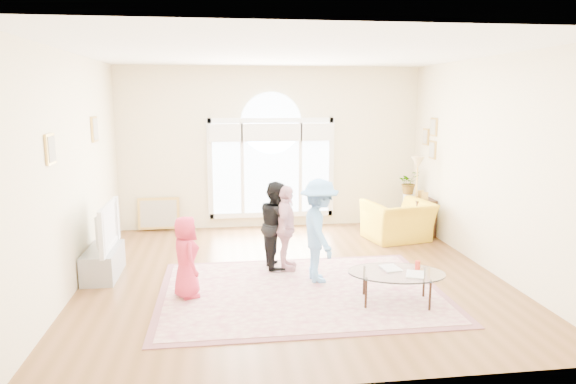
{
  "coord_description": "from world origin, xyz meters",
  "views": [
    {
      "loc": [
        -1.0,
        -7.2,
        2.59
      ],
      "look_at": [
        -0.01,
        0.3,
        1.2
      ],
      "focal_mm": 32.0,
      "sensor_mm": 36.0,
      "label": 1
    }
  ],
  "objects": [
    {
      "name": "ground",
      "position": [
        0.0,
        0.0,
        0.0
      ],
      "size": [
        6.0,
        6.0,
        0.0
      ],
      "primitive_type": "plane",
      "color": "brown",
      "rests_on": "ground"
    },
    {
      "name": "room_shell",
      "position": [
        0.01,
        2.83,
        1.57
      ],
      "size": [
        6.0,
        6.0,
        6.0
      ],
      "color": "beige",
      "rests_on": "ground"
    },
    {
      "name": "area_rug",
      "position": [
        0.03,
        -0.69,
        0.01
      ],
      "size": [
        3.6,
        2.6,
        0.02
      ],
      "primitive_type": "cube",
      "color": "#C3AA94",
      "rests_on": "ground"
    },
    {
      "name": "rug_border",
      "position": [
        0.03,
        -0.69,
        0.01
      ],
      "size": [
        3.8,
        2.8,
        0.01
      ],
      "primitive_type": "cube",
      "color": "#7E4C52",
      "rests_on": "ground"
    },
    {
      "name": "tv_console",
      "position": [
        -2.75,
        0.3,
        0.21
      ],
      "size": [
        0.45,
        1.0,
        0.42
      ],
      "primitive_type": "cube",
      "color": "gray",
      "rests_on": "ground"
    },
    {
      "name": "television",
      "position": [
        -2.74,
        0.3,
        0.76
      ],
      "size": [
        0.18,
        1.17,
        0.67
      ],
      "color": "black",
      "rests_on": "tv_console"
    },
    {
      "name": "coffee_table",
      "position": [
        1.17,
        -1.24,
        0.4
      ],
      "size": [
        1.36,
        1.03,
        0.54
      ],
      "rotation": [
        0.0,
        0.0,
        -0.22
      ],
      "color": "silver",
      "rests_on": "ground"
    },
    {
      "name": "armchair",
      "position": [
        2.21,
        1.64,
        0.36
      ],
      "size": [
        1.29,
        1.18,
        0.72
      ],
      "primitive_type": "imported",
      "rotation": [
        0.0,
        0.0,
        3.35
      ],
      "color": "yellow",
      "rests_on": "ground"
    },
    {
      "name": "side_cabinet",
      "position": [
        2.78,
        1.94,
        0.35
      ],
      "size": [
        0.4,
        0.5,
        0.7
      ],
      "primitive_type": "cube",
      "color": "black",
      "rests_on": "ground"
    },
    {
      "name": "floor_lamp",
      "position": [
        2.64,
        1.92,
        1.28
      ],
      "size": [
        0.27,
        0.27,
        1.51
      ],
      "color": "black",
      "rests_on": "ground"
    },
    {
      "name": "plant_pedestal",
      "position": [
        2.7,
        2.48,
        0.35
      ],
      "size": [
        0.2,
        0.2,
        0.7
      ],
      "primitive_type": "cylinder",
      "color": "white",
      "rests_on": "ground"
    },
    {
      "name": "potted_plant",
      "position": [
        2.7,
        2.48,
        0.93
      ],
      "size": [
        0.52,
        0.49,
        0.46
      ],
      "primitive_type": "imported",
      "rotation": [
        0.0,
        0.0,
        0.37
      ],
      "color": "#33722D",
      "rests_on": "plant_pedestal"
    },
    {
      "name": "leaning_picture",
      "position": [
        -2.24,
        2.9,
        0.0
      ],
      "size": [
        0.8,
        0.14,
        0.62
      ],
      "primitive_type": "cube",
      "rotation": [
        -0.14,
        0.0,
        0.0
      ],
      "color": "tan",
      "rests_on": "ground"
    },
    {
      "name": "child_red",
      "position": [
        -1.48,
        -0.69,
        0.56
      ],
      "size": [
        0.49,
        0.61,
        1.08
      ],
      "primitive_type": "imported",
      "rotation": [
        0.0,
        0.0,
        1.9
      ],
      "color": "#C62C47",
      "rests_on": "area_rug"
    },
    {
      "name": "child_black",
      "position": [
        -0.18,
        0.36,
        0.69
      ],
      "size": [
        0.56,
        0.69,
        1.33
      ],
      "primitive_type": "imported",
      "rotation": [
        0.0,
        0.0,
        1.65
      ],
      "color": "black",
      "rests_on": "area_rug"
    },
    {
      "name": "child_pink",
      "position": [
        -0.06,
        0.2,
        0.67
      ],
      "size": [
        0.46,
        0.8,
        1.29
      ],
      "primitive_type": "imported",
      "rotation": [
        0.0,
        0.0,
        1.37
      ],
      "color": "#E2A5AD",
      "rests_on": "area_rug"
    },
    {
      "name": "child_blue",
      "position": [
        0.35,
        -0.32,
        0.75
      ],
      "size": [
        0.59,
        0.97,
        1.47
      ],
      "primitive_type": "imported",
      "rotation": [
        0.0,
        0.0,
        1.62
      ],
      "color": "#65A1E2",
      "rests_on": "area_rug"
    }
  ]
}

